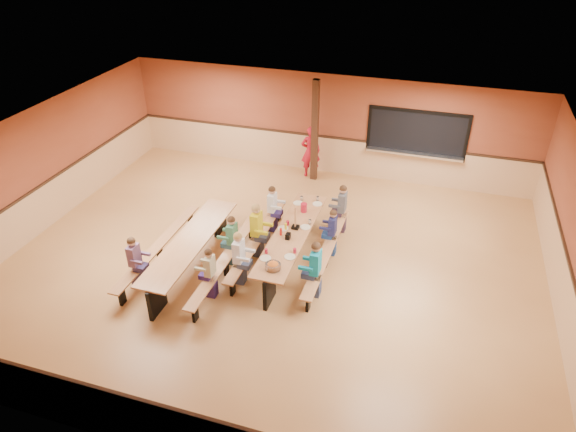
% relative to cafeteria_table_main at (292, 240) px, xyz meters
% --- Properties ---
extents(ground, '(12.00, 12.00, 0.00)m').
position_rel_cafeteria_table_main_xyz_m(ground, '(-0.36, -0.30, -0.53)').
color(ground, '#A56F3E').
rests_on(ground, ground).
extents(room_envelope, '(12.04, 10.04, 3.02)m').
position_rel_cafeteria_table_main_xyz_m(room_envelope, '(-0.36, -0.30, 0.16)').
color(room_envelope, brown).
rests_on(room_envelope, ground).
extents(kitchen_pass_through, '(2.78, 0.28, 1.38)m').
position_rel_cafeteria_table_main_xyz_m(kitchen_pass_through, '(2.24, 4.66, 0.96)').
color(kitchen_pass_through, black).
rests_on(kitchen_pass_through, ground).
extents(structural_post, '(0.18, 0.18, 3.00)m').
position_rel_cafeteria_table_main_xyz_m(structural_post, '(-0.56, 4.10, 0.97)').
color(structural_post, '#311B10').
rests_on(structural_post, ground).
extents(cafeteria_table_main, '(1.91, 3.70, 0.74)m').
position_rel_cafeteria_table_main_xyz_m(cafeteria_table_main, '(0.00, 0.00, 0.00)').
color(cafeteria_table_main, '#AE7145').
rests_on(cafeteria_table_main, ground).
extents(cafeteria_table_second, '(1.91, 3.70, 0.74)m').
position_rel_cafeteria_table_main_xyz_m(cafeteria_table_second, '(-2.05, -0.95, 0.00)').
color(cafeteria_table_second, '#AE7145').
rests_on(cafeteria_table_second, ground).
extents(seated_child_white_left, '(0.39, 0.32, 1.26)m').
position_rel_cafeteria_table_main_xyz_m(seated_child_white_left, '(-0.83, -1.12, 0.10)').
color(seated_child_white_left, white).
rests_on(seated_child_white_left, ground).
extents(seated_adult_yellow, '(0.43, 0.35, 1.34)m').
position_rel_cafeteria_table_main_xyz_m(seated_adult_yellow, '(-0.83, -0.05, 0.14)').
color(seated_adult_yellow, gold).
rests_on(seated_adult_yellow, ground).
extents(seated_child_grey_left, '(0.37, 0.30, 1.22)m').
position_rel_cafeteria_table_main_xyz_m(seated_child_grey_left, '(-0.83, 1.06, 0.08)').
color(seated_child_grey_left, silver).
rests_on(seated_child_grey_left, ground).
extents(seated_child_teal_right, '(0.41, 0.34, 1.29)m').
position_rel_cafeteria_table_main_xyz_m(seated_child_teal_right, '(0.83, -1.03, 0.12)').
color(seated_child_teal_right, '#1188A6').
rests_on(seated_child_teal_right, ground).
extents(seated_child_navy_right, '(0.35, 0.29, 1.17)m').
position_rel_cafeteria_table_main_xyz_m(seated_child_navy_right, '(0.83, 0.50, 0.06)').
color(seated_child_navy_right, '#1D1F4E').
rests_on(seated_child_navy_right, ground).
extents(seated_child_char_right, '(0.39, 0.32, 1.26)m').
position_rel_cafeteria_table_main_xyz_m(seated_child_char_right, '(0.83, 1.55, 0.10)').
color(seated_child_char_right, '#4C4E56').
rests_on(seated_child_char_right, ground).
extents(seated_child_purple_sec, '(0.37, 0.30, 1.22)m').
position_rel_cafeteria_table_main_xyz_m(seated_child_purple_sec, '(-2.87, -1.88, 0.08)').
color(seated_child_purple_sec, slate).
rests_on(seated_child_purple_sec, ground).
extents(seated_child_green_sec, '(0.38, 0.31, 1.23)m').
position_rel_cafeteria_table_main_xyz_m(seated_child_green_sec, '(-1.22, -0.53, 0.09)').
color(seated_child_green_sec, '#3C7956').
rests_on(seated_child_green_sec, ground).
extents(seated_child_tan_sec, '(0.34, 0.28, 1.16)m').
position_rel_cafeteria_table_main_xyz_m(seated_child_tan_sec, '(-1.22, -1.72, 0.05)').
color(seated_child_tan_sec, beige).
rests_on(seated_child_tan_sec, ground).
extents(standing_woman, '(0.67, 0.57, 1.58)m').
position_rel_cafeteria_table_main_xyz_m(standing_woman, '(-0.71, 4.25, 0.26)').
color(standing_woman, red).
rests_on(standing_woman, ground).
extents(punch_pitcher, '(0.16, 0.16, 0.22)m').
position_rel_cafeteria_table_main_xyz_m(punch_pitcher, '(0.01, 0.96, 0.32)').
color(punch_pitcher, '#B5182E').
rests_on(punch_pitcher, cafeteria_table_main).
extents(chip_bowl, '(0.32, 0.32, 0.15)m').
position_rel_cafeteria_table_main_xyz_m(chip_bowl, '(0.03, -1.38, 0.29)').
color(chip_bowl, orange).
rests_on(chip_bowl, cafeteria_table_main).
extents(napkin_dispenser, '(0.10, 0.14, 0.13)m').
position_rel_cafeteria_table_main_xyz_m(napkin_dispenser, '(-0.01, -0.25, 0.28)').
color(napkin_dispenser, black).
rests_on(napkin_dispenser, cafeteria_table_main).
extents(condiment_mustard, '(0.06, 0.06, 0.17)m').
position_rel_cafeteria_table_main_xyz_m(condiment_mustard, '(-0.17, 0.07, 0.30)').
color(condiment_mustard, yellow).
rests_on(condiment_mustard, cafeteria_table_main).
extents(condiment_ketchup, '(0.06, 0.06, 0.17)m').
position_rel_cafeteria_table_main_xyz_m(condiment_ketchup, '(-0.20, -0.16, 0.30)').
color(condiment_ketchup, '#B2140F').
rests_on(condiment_ketchup, cafeteria_table_main).
extents(table_paddle, '(0.16, 0.16, 0.56)m').
position_rel_cafeteria_table_main_xyz_m(table_paddle, '(0.03, 0.20, 0.35)').
color(table_paddle, black).
rests_on(table_paddle, cafeteria_table_main).
extents(place_settings, '(0.65, 3.30, 0.11)m').
position_rel_cafeteria_table_main_xyz_m(place_settings, '(-0.00, 0.00, 0.27)').
color(place_settings, beige).
rests_on(place_settings, cafeteria_table_main).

